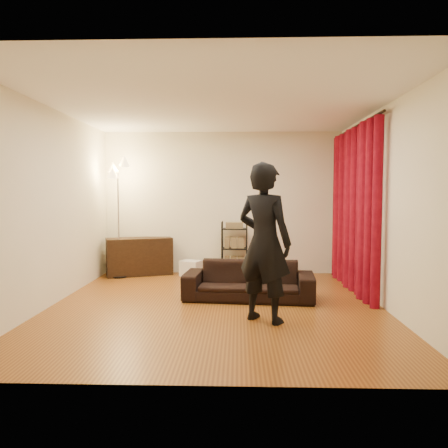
{
  "coord_description": "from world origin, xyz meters",
  "views": [
    {
      "loc": [
        0.3,
        -5.87,
        1.53
      ],
      "look_at": [
        0.1,
        0.3,
        1.1
      ],
      "focal_mm": 35.0,
      "sensor_mm": 36.0,
      "label": 1
    }
  ],
  "objects_px": {
    "sofa": "(249,281)",
    "wire_shelf": "(234,248)",
    "media_cabinet": "(139,256)",
    "person": "(264,243)",
    "floor_lamp": "(118,219)",
    "storage_boxes": "(191,268)"
  },
  "relations": [
    {
      "from": "sofa",
      "to": "wire_shelf",
      "type": "distance_m",
      "value": 1.89
    },
    {
      "from": "sofa",
      "to": "media_cabinet",
      "type": "relative_size",
      "value": 1.55
    },
    {
      "from": "person",
      "to": "floor_lamp",
      "type": "bearing_deg",
      "value": -13.49
    },
    {
      "from": "storage_boxes",
      "to": "wire_shelf",
      "type": "distance_m",
      "value": 0.89
    },
    {
      "from": "sofa",
      "to": "wire_shelf",
      "type": "relative_size",
      "value": 1.84
    },
    {
      "from": "storage_boxes",
      "to": "wire_shelf",
      "type": "bearing_deg",
      "value": 7.81
    },
    {
      "from": "sofa",
      "to": "person",
      "type": "distance_m",
      "value": 1.29
    },
    {
      "from": "sofa",
      "to": "wire_shelf",
      "type": "height_order",
      "value": "wire_shelf"
    },
    {
      "from": "storage_boxes",
      "to": "floor_lamp",
      "type": "height_order",
      "value": "floor_lamp"
    },
    {
      "from": "storage_boxes",
      "to": "media_cabinet",
      "type": "bearing_deg",
      "value": 174.92
    },
    {
      "from": "sofa",
      "to": "media_cabinet",
      "type": "xyz_separation_m",
      "value": [
        -2.02,
        1.84,
        0.08
      ]
    },
    {
      "from": "media_cabinet",
      "to": "floor_lamp",
      "type": "height_order",
      "value": "floor_lamp"
    },
    {
      "from": "sofa",
      "to": "media_cabinet",
      "type": "bearing_deg",
      "value": 142.77
    },
    {
      "from": "person",
      "to": "wire_shelf",
      "type": "distance_m",
      "value": 3.01
    },
    {
      "from": "sofa",
      "to": "storage_boxes",
      "type": "relative_size",
      "value": 5.27
    },
    {
      "from": "storage_boxes",
      "to": "person",
      "type": "bearing_deg",
      "value": -67.32
    },
    {
      "from": "sofa",
      "to": "wire_shelf",
      "type": "xyz_separation_m",
      "value": [
        -0.23,
        1.86,
        0.23
      ]
    },
    {
      "from": "person",
      "to": "storage_boxes",
      "type": "xyz_separation_m",
      "value": [
        -1.19,
        2.84,
        -0.8
      ]
    },
    {
      "from": "wire_shelf",
      "to": "floor_lamp",
      "type": "height_order",
      "value": "floor_lamp"
    },
    {
      "from": "media_cabinet",
      "to": "wire_shelf",
      "type": "xyz_separation_m",
      "value": [
        1.79,
        0.02,
        0.16
      ]
    },
    {
      "from": "sofa",
      "to": "storage_boxes",
      "type": "height_order",
      "value": "sofa"
    },
    {
      "from": "sofa",
      "to": "person",
      "type": "relative_size",
      "value": 0.98
    }
  ]
}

